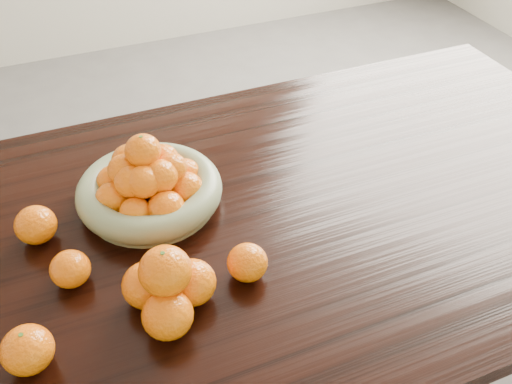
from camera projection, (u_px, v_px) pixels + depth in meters
name	position (u px, v px, depth m)	size (l,w,h in m)	color
dining_table	(236.00, 250.00, 1.26)	(2.00, 1.00, 0.75)	black
fruit_bowl	(149.00, 184.00, 1.22)	(0.31, 0.31, 0.17)	gray
orange_pyramid	(168.00, 288.00, 0.99)	(0.17, 0.17, 0.14)	orange
loose_orange_0	(27.00, 350.00, 0.91)	(0.09, 0.09, 0.08)	orange
loose_orange_1	(70.00, 269.00, 1.05)	(0.08, 0.08, 0.07)	orange
loose_orange_2	(247.00, 263.00, 1.06)	(0.08, 0.08, 0.07)	orange
loose_orange_3	(36.00, 225.00, 1.14)	(0.08, 0.08, 0.08)	orange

